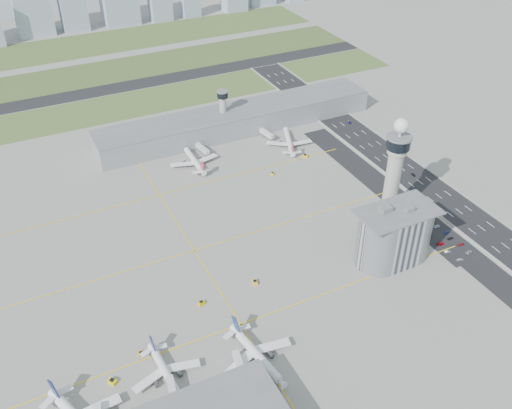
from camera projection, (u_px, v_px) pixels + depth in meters
name	position (u px, v px, depth m)	size (l,w,h in m)	color
ground	(285.00, 262.00, 302.28)	(1000.00, 1000.00, 0.00)	gray
grass_strip_0	(130.00, 105.00, 460.01)	(480.00, 50.00, 0.08)	#425B2B
grass_strip_1	(107.00, 72.00, 515.00)	(480.00, 60.00, 0.08)	#3F5227
grass_strip_2	(87.00, 45.00, 573.66)	(480.00, 70.00, 0.08)	#50652F
runway	(118.00, 88.00, 487.13)	(480.00, 22.00, 0.10)	black
highway	(452.00, 206.00, 343.83)	(28.00, 500.00, 0.10)	black
barrier_left	(434.00, 211.00, 338.45)	(0.60, 500.00, 1.20)	#9E9E99
barrier_right	(470.00, 200.00, 348.57)	(0.60, 500.00, 1.20)	#9E9E99
landside_road	(431.00, 226.00, 327.46)	(18.00, 260.00, 0.08)	black
parking_lot	(442.00, 239.00, 317.94)	(20.00, 44.00, 0.10)	black
taxiway_line_h_0	(241.00, 324.00, 265.82)	(260.00, 0.60, 0.01)	yellow
taxiway_line_h_1	(194.00, 250.00, 309.82)	(260.00, 0.60, 0.01)	yellow
taxiway_line_h_2	(159.00, 195.00, 353.81)	(260.00, 0.60, 0.01)	yellow
taxiway_line_v	(194.00, 250.00, 309.82)	(0.60, 260.00, 0.01)	yellow
control_tower	(395.00, 167.00, 314.00)	(14.00, 14.00, 64.50)	#ADAAA5
secondary_tower	(223.00, 108.00, 412.29)	(8.60, 8.60, 31.90)	#ADAAA5
admin_building	(394.00, 235.00, 296.14)	(42.00, 24.00, 33.50)	#B2B2B7
terminal_pier	(237.00, 120.00, 420.71)	(210.00, 32.00, 15.80)	gray
airplane_near_b	(167.00, 371.00, 237.63)	(36.06, 30.65, 10.10)	white
airplane_near_c	(258.00, 352.00, 245.04)	(40.44, 34.38, 11.32)	white
airplane_far_a	(193.00, 156.00, 381.50)	(39.49, 33.56, 11.06)	white
airplane_far_b	(289.00, 138.00, 402.43)	(38.71, 32.90, 10.84)	white
jet_bridge_near_1	(175.00, 408.00, 225.91)	(14.00, 3.00, 5.70)	silver
jet_bridge_near_2	(244.00, 380.00, 236.75)	(14.00, 3.00, 5.70)	silver
jet_bridge_far_0	(197.00, 146.00, 398.15)	(14.00, 3.00, 5.70)	silver
jet_bridge_far_1	(261.00, 131.00, 416.23)	(14.00, 3.00, 5.70)	silver
tug_0	(112.00, 381.00, 238.46)	(2.49, 3.63, 2.11)	yellow
tug_1	(141.00, 353.00, 250.70)	(1.98, 2.88, 1.67)	orange
tug_2	(201.00, 303.00, 276.03)	(2.24, 3.25, 1.89)	#DFBC00
tug_3	(255.00, 282.00, 287.93)	(2.40, 3.50, 2.03)	yellow
tug_4	(272.00, 173.00, 373.00)	(1.92, 2.79, 1.62)	yellow
tug_5	(305.00, 156.00, 391.13)	(2.41, 3.51, 2.04)	yellow
car_lot_0	(460.00, 259.00, 302.71)	(1.55, 3.85, 1.31)	#BDBDBD
car_lot_1	(448.00, 251.00, 308.20)	(1.35, 3.87, 1.27)	#8F9499
car_lot_2	(440.00, 244.00, 313.63)	(1.91, 4.15, 1.15)	#B60818
car_lot_3	(429.00, 236.00, 319.24)	(1.60, 3.93, 1.14)	black
car_lot_4	(423.00, 231.00, 322.68)	(1.42, 3.52, 1.20)	navy
car_lot_5	(415.00, 222.00, 329.78)	(1.37, 3.93, 1.29)	silver
car_lot_6	(469.00, 252.00, 307.73)	(2.00, 4.34, 1.21)	#A6A8AA
car_lot_7	(461.00, 244.00, 313.35)	(1.58, 3.88, 1.13)	maroon
car_lot_8	(450.00, 238.00, 317.57)	(1.46, 3.63, 1.24)	black
car_lot_9	(447.00, 232.00, 322.05)	(1.18, 3.39, 1.12)	navy
car_lot_10	(437.00, 226.00, 326.52)	(2.03, 4.40, 1.22)	#B4B8C7
car_lot_11	(428.00, 218.00, 332.78)	(1.81, 4.44, 1.29)	#8F909C
car_hw_1	(413.00, 175.00, 371.91)	(1.27, 3.64, 1.20)	black
car_hw_2	(350.00, 123.00, 432.97)	(1.81, 3.93, 1.09)	navy
car_hw_4	(295.00, 94.00, 474.64)	(1.38, 3.44, 1.17)	slate
skyline_bldg_7	(31.00, 4.00, 583.51)	(35.76, 28.61, 61.22)	#9EADC1
skyline_bldg_10	(160.00, 8.00, 631.44)	(23.01, 18.41, 27.75)	#9EADC1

